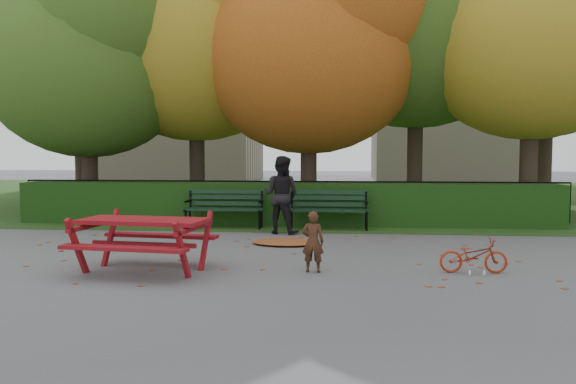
# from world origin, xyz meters

# --- Properties ---
(ground) EXTENTS (90.00, 90.00, 0.00)m
(ground) POSITION_xyz_m (0.00, 0.00, 0.00)
(ground) COLOR slate
(ground) RESTS_ON ground
(grass_strip) EXTENTS (90.00, 90.00, 0.00)m
(grass_strip) POSITION_xyz_m (0.00, 14.00, 0.01)
(grass_strip) COLOR #1A3C13
(grass_strip) RESTS_ON ground
(building_left) EXTENTS (10.00, 7.00, 15.00)m
(building_left) POSITION_xyz_m (-9.00, 26.00, 7.50)
(building_left) COLOR tan
(building_left) RESTS_ON ground
(building_right) EXTENTS (9.00, 6.00, 12.00)m
(building_right) POSITION_xyz_m (8.00, 28.00, 6.00)
(building_right) COLOR tan
(building_right) RESTS_ON ground
(hedge) EXTENTS (13.00, 0.90, 1.00)m
(hedge) POSITION_xyz_m (0.00, 4.50, 0.50)
(hedge) COLOR black
(hedge) RESTS_ON ground
(iron_fence) EXTENTS (14.00, 0.04, 1.02)m
(iron_fence) POSITION_xyz_m (0.00, 5.30, 0.54)
(iron_fence) COLOR black
(iron_fence) RESTS_ON ground
(tree_a) EXTENTS (5.88, 5.60, 7.48)m
(tree_a) POSITION_xyz_m (-5.19, 5.58, 4.52)
(tree_a) COLOR black
(tree_a) RESTS_ON ground
(tree_b) EXTENTS (6.72, 6.40, 8.79)m
(tree_b) POSITION_xyz_m (-2.44, 6.75, 5.40)
(tree_b) COLOR black
(tree_b) RESTS_ON ground
(tree_c) EXTENTS (6.30, 6.00, 8.00)m
(tree_c) POSITION_xyz_m (0.83, 5.96, 4.82)
(tree_c) COLOR black
(tree_c) RESTS_ON ground
(tree_d) EXTENTS (7.14, 6.80, 9.58)m
(tree_d) POSITION_xyz_m (3.88, 7.23, 5.98)
(tree_d) COLOR black
(tree_d) RESTS_ON ground
(tree_e) EXTENTS (6.09, 5.80, 8.16)m
(tree_e) POSITION_xyz_m (6.52, 5.77, 5.08)
(tree_e) COLOR black
(tree_e) RESTS_ON ground
(tree_f) EXTENTS (6.93, 6.60, 9.19)m
(tree_f) POSITION_xyz_m (-7.13, 9.24, 5.69)
(tree_f) COLOR black
(tree_f) RESTS_ON ground
(tree_g) EXTENTS (6.30, 6.00, 8.55)m
(tree_g) POSITION_xyz_m (8.33, 9.76, 5.37)
(tree_g) COLOR black
(tree_g) RESTS_ON ground
(bench_left) EXTENTS (1.80, 0.57, 0.88)m
(bench_left) POSITION_xyz_m (-1.30, 3.70, 0.52)
(bench_left) COLOR black
(bench_left) RESTS_ON ground
(bench_right) EXTENTS (1.80, 0.57, 0.88)m
(bench_right) POSITION_xyz_m (1.10, 3.70, 0.52)
(bench_right) COLOR black
(bench_right) RESTS_ON ground
(picnic_table) EXTENTS (1.97, 1.66, 0.88)m
(picnic_table) POSITION_xyz_m (-1.49, -1.15, 0.61)
(picnic_table) COLOR maroon
(picnic_table) RESTS_ON ground
(leaf_pile) EXTENTS (1.52, 1.32, 0.09)m
(leaf_pile) POSITION_xyz_m (0.34, 1.50, 0.04)
(leaf_pile) COLOR brown
(leaf_pile) RESTS_ON ground
(leaf_scatter) EXTENTS (9.00, 5.70, 0.01)m
(leaf_scatter) POSITION_xyz_m (0.00, 0.30, 0.01)
(leaf_scatter) COLOR brown
(leaf_scatter) RESTS_ON ground
(child) EXTENTS (0.34, 0.24, 0.89)m
(child) POSITION_xyz_m (0.97, -0.96, 0.45)
(child) COLOR #412414
(child) RESTS_ON ground
(adult) EXTENTS (0.97, 0.86, 1.67)m
(adult) POSITION_xyz_m (0.10, 2.90, 0.83)
(adult) COLOR black
(adult) RESTS_ON ground
(bicycle) EXTENTS (0.97, 0.36, 0.50)m
(bicycle) POSITION_xyz_m (3.29, -0.81, 0.25)
(bicycle) COLOR #9B280E
(bicycle) RESTS_ON ground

